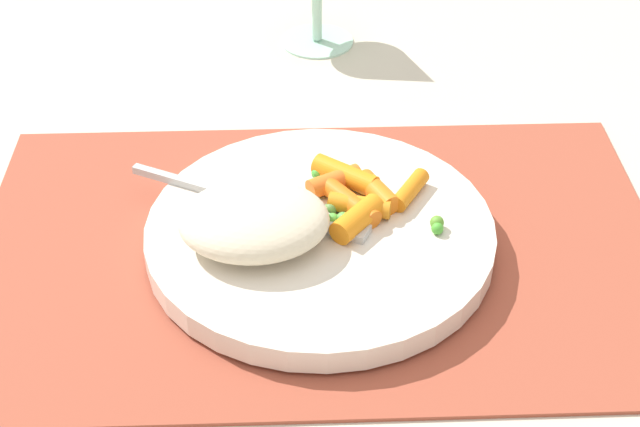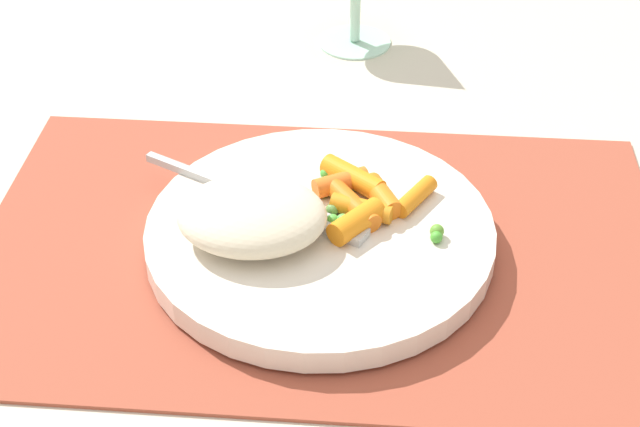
{
  "view_description": "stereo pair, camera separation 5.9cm",
  "coord_description": "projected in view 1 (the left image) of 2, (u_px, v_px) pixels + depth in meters",
  "views": [
    {
      "loc": [
        -0.02,
        -0.51,
        0.43
      ],
      "look_at": [
        0.0,
        0.0,
        0.03
      ],
      "focal_mm": 52.91,
      "sensor_mm": 36.0,
      "label": 1
    },
    {
      "loc": [
        0.04,
        -0.51,
        0.43
      ],
      "look_at": [
        0.0,
        0.0,
        0.03
      ],
      "focal_mm": 52.91,
      "sensor_mm": 36.0,
      "label": 2
    }
  ],
  "objects": [
    {
      "name": "plate",
      "position": [
        320.0,
        235.0,
        0.66
      ],
      "size": [
        0.24,
        0.24,
        0.02
      ],
      "primitive_type": "cylinder",
      "color": "silver",
      "rests_on": "placemat"
    },
    {
      "name": "carrot_portion",
      "position": [
        359.0,
        195.0,
        0.67
      ],
      "size": [
        0.09,
        0.1,
        0.02
      ],
      "color": "orange",
      "rests_on": "plate"
    },
    {
      "name": "placemat",
      "position": [
        320.0,
        248.0,
        0.67
      ],
      "size": [
        0.49,
        0.31,
        0.01
      ],
      "primitive_type": "cube",
      "color": "#9E4733",
      "rests_on": "ground_plane"
    },
    {
      "name": "pea_scatter",
      "position": [
        355.0,
        207.0,
        0.66
      ],
      "size": [
        0.09,
        0.08,
        0.01
      ],
      "color": "#539F41",
      "rests_on": "plate"
    },
    {
      "name": "ground_plane",
      "position": [
        320.0,
        251.0,
        0.67
      ],
      "size": [
        2.4,
        2.4,
        0.0
      ],
      "primitive_type": "plane",
      "color": "beige"
    },
    {
      "name": "fork",
      "position": [
        271.0,
        207.0,
        0.66
      ],
      "size": [
        0.17,
        0.09,
        0.01
      ],
      "color": "#BBBBBB",
      "rests_on": "plate"
    },
    {
      "name": "rice_mound",
      "position": [
        254.0,
        220.0,
        0.63
      ],
      "size": [
        0.1,
        0.08,
        0.03
      ],
      "primitive_type": "ellipsoid",
      "color": "beige",
      "rests_on": "plate"
    }
  ]
}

